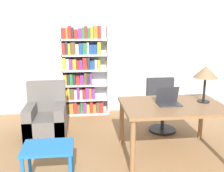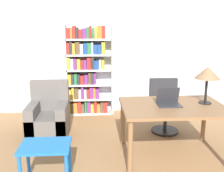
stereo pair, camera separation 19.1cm
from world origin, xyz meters
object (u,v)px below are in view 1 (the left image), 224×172
object	(u,v)px
armchair	(46,120)
bookshelf	(82,72)
laptop	(168,100)
desk	(173,111)
side_table_blue	(48,152)
office_chair	(162,106)
table_lamp	(206,73)

from	to	relation	value
armchair	bookshelf	size ratio (longest dim) A/B	0.49
armchair	laptop	bearing A→B (deg)	-24.87
desk	side_table_blue	distance (m)	1.82
office_chair	laptop	bearing A→B (deg)	-102.73
table_lamp	office_chair	world-z (taller)	table_lamp
laptop	side_table_blue	xyz separation A→B (m)	(-1.65, -0.56, -0.42)
laptop	side_table_blue	bearing A→B (deg)	-161.30
table_lamp	side_table_blue	xyz separation A→B (m)	(-2.21, -0.61, -0.81)
desk	laptop	world-z (taller)	laptop
desk	armchair	world-z (taller)	armchair
table_lamp	office_chair	xyz separation A→B (m)	(-0.35, 0.86, -0.76)
laptop	table_lamp	world-z (taller)	table_lamp
desk	side_table_blue	xyz separation A→B (m)	(-1.72, -0.54, -0.27)
armchair	office_chair	bearing A→B (deg)	1.44
laptop	office_chair	world-z (taller)	laptop
laptop	office_chair	bearing A→B (deg)	77.27
laptop	table_lamp	xyz separation A→B (m)	(0.56, 0.05, 0.38)
laptop	armchair	world-z (taller)	laptop
table_lamp	office_chair	distance (m)	1.20
side_table_blue	office_chair	bearing A→B (deg)	38.32
side_table_blue	armchair	xyz separation A→B (m)	(-0.20, 1.42, -0.10)
armchair	bookshelf	bearing A→B (deg)	59.52
side_table_blue	armchair	bearing A→B (deg)	97.94
desk	office_chair	distance (m)	0.97
bookshelf	armchair	bearing A→B (deg)	-120.48
bookshelf	side_table_blue	bearing A→B (deg)	-100.03
desk	armchair	xyz separation A→B (m)	(-1.91, 0.88, -0.38)
laptop	office_chair	xyz separation A→B (m)	(0.21, 0.91, -0.38)
desk	laptop	bearing A→B (deg)	158.69
office_chair	side_table_blue	world-z (taller)	office_chair
side_table_blue	bookshelf	distance (m)	2.60
table_lamp	side_table_blue	world-z (taller)	table_lamp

